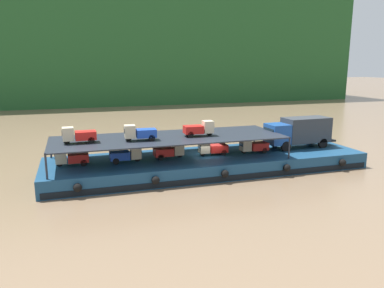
{
  "coord_description": "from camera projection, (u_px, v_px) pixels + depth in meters",
  "views": [
    {
      "loc": [
        -12.03,
        -32.47,
        10.06
      ],
      "look_at": [
        -1.63,
        0.0,
        2.7
      ],
      "focal_mm": 35.08,
      "sensor_mm": 36.0,
      "label": 1
    }
  ],
  "objects": [
    {
      "name": "cargo_rack",
      "position": [
        169.0,
        138.0,
        34.08
      ],
      "size": [
        20.92,
        7.06,
        2.0
      ],
      "color": "#232833",
      "rests_on": "cargo_barge"
    },
    {
      "name": "ground_plane",
      "position": [
        208.0,
        170.0,
        35.94
      ],
      "size": [
        400.0,
        400.0,
        0.0
      ],
      "primitive_type": "plane",
      "color": "#7F664C"
    },
    {
      "name": "cargo_barge",
      "position": [
        208.0,
        163.0,
        35.75
      ],
      "size": [
        30.12,
        8.39,
        1.5
      ],
      "color": "navy",
      "rests_on": "ground"
    },
    {
      "name": "mini_truck_lower_aft",
      "position": [
        126.0,
        154.0,
        33.01
      ],
      "size": [
        2.74,
        1.21,
        1.38
      ],
      "color": "#1E47B7",
      "rests_on": "cargo_barge"
    },
    {
      "name": "mini_truck_upper_mid",
      "position": [
        140.0,
        133.0,
        32.35
      ],
      "size": [
        2.79,
        1.29,
        1.38
      ],
      "color": "#1E47B7",
      "rests_on": "cargo_rack"
    },
    {
      "name": "mini_truck_upper_stern",
      "position": [
        79.0,
        135.0,
        31.3
      ],
      "size": [
        2.76,
        1.23,
        1.38
      ],
      "color": "red",
      "rests_on": "cargo_rack"
    },
    {
      "name": "hillside_far_bank",
      "position": [
        114.0,
        33.0,
        100.99
      ],
      "size": [
        125.84,
        36.09,
        32.12
      ],
      "color": "#235628",
      "rests_on": "ground"
    },
    {
      "name": "mini_truck_lower_bow",
      "position": [
        253.0,
        146.0,
        36.48
      ],
      "size": [
        2.75,
        1.21,
        1.38
      ],
      "color": "red",
      "rests_on": "cargo_barge"
    },
    {
      "name": "covered_lorry",
      "position": [
        299.0,
        131.0,
        38.55
      ],
      "size": [
        7.91,
        2.5,
        3.1
      ],
      "color": "#1E4C99",
      "rests_on": "cargo_barge"
    },
    {
      "name": "mini_truck_upper_fore",
      "position": [
        199.0,
        129.0,
        34.36
      ],
      "size": [
        2.77,
        1.26,
        1.38
      ],
      "color": "red",
      "rests_on": "cargo_rack"
    },
    {
      "name": "mini_truck_lower_stern",
      "position": [
        71.0,
        158.0,
        31.92
      ],
      "size": [
        2.75,
        1.22,
        1.38
      ],
      "color": "red",
      "rests_on": "cargo_barge"
    },
    {
      "name": "mini_truck_lower_fore",
      "position": [
        212.0,
        148.0,
        35.58
      ],
      "size": [
        2.77,
        1.25,
        1.38
      ],
      "color": "red",
      "rests_on": "cargo_barge"
    },
    {
      "name": "mini_truck_lower_mid",
      "position": [
        169.0,
        151.0,
        34.39
      ],
      "size": [
        2.77,
        1.25,
        1.38
      ],
      "color": "red",
      "rests_on": "cargo_barge"
    }
  ]
}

